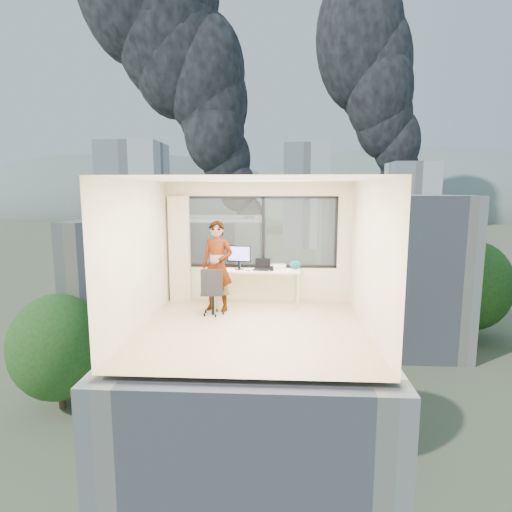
# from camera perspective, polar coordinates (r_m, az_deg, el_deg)

# --- Properties ---
(floor) EXTENTS (4.00, 4.00, 0.01)m
(floor) POSITION_cam_1_polar(r_m,az_deg,el_deg) (7.52, -0.43, -9.87)
(floor) COLOR #CDBD85
(floor) RESTS_ON ground
(ceiling) EXTENTS (4.00, 4.00, 0.01)m
(ceiling) POSITION_cam_1_polar(r_m,az_deg,el_deg) (7.13, -0.46, 10.35)
(ceiling) COLOR white
(ceiling) RESTS_ON ground
(wall_front) EXTENTS (4.00, 0.01, 2.60)m
(wall_front) POSITION_cam_1_polar(r_m,az_deg,el_deg) (5.25, -1.84, -3.37)
(wall_front) COLOR beige
(wall_front) RESTS_ON ground
(wall_left) EXTENTS (0.01, 4.00, 2.60)m
(wall_left) POSITION_cam_1_polar(r_m,az_deg,el_deg) (7.60, -15.67, 0.10)
(wall_left) COLOR beige
(wall_left) RESTS_ON ground
(wall_right) EXTENTS (0.01, 4.00, 2.60)m
(wall_right) POSITION_cam_1_polar(r_m,az_deg,el_deg) (7.36, 15.30, -0.17)
(wall_right) COLOR beige
(wall_right) RESTS_ON ground
(window_wall) EXTENTS (3.30, 0.16, 1.55)m
(window_wall) POSITION_cam_1_polar(r_m,az_deg,el_deg) (9.16, 0.66, 3.27)
(window_wall) COLOR black
(window_wall) RESTS_ON ground
(curtain) EXTENTS (0.45, 0.14, 2.30)m
(curtain) POSITION_cam_1_polar(r_m,az_deg,el_deg) (9.33, -10.30, 0.91)
(curtain) COLOR beige
(curtain) RESTS_ON floor
(desk) EXTENTS (1.80, 0.60, 0.75)m
(desk) POSITION_cam_1_polar(r_m,az_deg,el_deg) (9.01, 0.24, -4.23)
(desk) COLOR beige
(desk) RESTS_ON floor
(chair) EXTENTS (0.52, 0.52, 0.96)m
(chair) POSITION_cam_1_polar(r_m,az_deg,el_deg) (8.28, -5.88, -4.70)
(chair) COLOR black
(chair) RESTS_ON floor
(person) EXTENTS (0.75, 0.59, 1.82)m
(person) POSITION_cam_1_polar(r_m,az_deg,el_deg) (8.50, -5.27, -1.36)
(person) COLOR #2D2D33
(person) RESTS_ON floor
(monitor) EXTENTS (0.53, 0.20, 0.52)m
(monitor) POSITION_cam_1_polar(r_m,az_deg,el_deg) (9.00, -2.30, -0.13)
(monitor) COLOR black
(monitor) RESTS_ON desk
(game_console) EXTENTS (0.34, 0.29, 0.08)m
(game_console) POSITION_cam_1_polar(r_m,az_deg,el_deg) (9.17, 3.03, -1.36)
(game_console) COLOR white
(game_console) RESTS_ON desk
(laptop) EXTENTS (0.40, 0.42, 0.22)m
(laptop) POSITION_cam_1_polar(r_m,az_deg,el_deg) (8.91, 0.74, -1.21)
(laptop) COLOR black
(laptop) RESTS_ON desk
(cellphone) EXTENTS (0.11, 0.07, 0.01)m
(cellphone) POSITION_cam_1_polar(r_m,az_deg,el_deg) (8.88, -1.11, -1.92)
(cellphone) COLOR black
(cellphone) RESTS_ON desk
(pen_cup) EXTENTS (0.11, 0.11, 0.10)m
(pen_cup) POSITION_cam_1_polar(r_m,az_deg,el_deg) (8.83, 2.14, -1.68)
(pen_cup) COLOR black
(pen_cup) RESTS_ON desk
(handbag) EXTENTS (0.24, 0.13, 0.18)m
(handbag) POSITION_cam_1_polar(r_m,az_deg,el_deg) (9.06, 5.35, -1.19)
(handbag) COLOR #0B4545
(handbag) RESTS_ON desk
(exterior_ground) EXTENTS (400.00, 400.00, 0.04)m
(exterior_ground) POSITION_cam_1_polar(r_m,az_deg,el_deg) (128.16, 2.99, 1.41)
(exterior_ground) COLOR #515B3D
(exterior_ground) RESTS_ON ground
(near_bldg_a) EXTENTS (16.00, 12.00, 14.00)m
(near_bldg_a) POSITION_cam_1_polar(r_m,az_deg,el_deg) (39.43, -10.80, -5.18)
(near_bldg_a) COLOR beige
(near_bldg_a) RESTS_ON exterior_ground
(near_bldg_b) EXTENTS (14.00, 13.00, 16.00)m
(near_bldg_b) POSITION_cam_1_polar(r_m,az_deg,el_deg) (47.31, 17.30, -1.86)
(near_bldg_b) COLOR silver
(near_bldg_b) RESTS_ON exterior_ground
(far_tower_a) EXTENTS (14.00, 14.00, 28.00)m
(far_tower_a) POSITION_cam_1_polar(r_m,az_deg,el_deg) (108.12, -16.05, 7.16)
(far_tower_a) COLOR silver
(far_tower_a) RESTS_ON exterior_ground
(far_tower_b) EXTENTS (13.00, 13.00, 30.00)m
(far_tower_b) POSITION_cam_1_polar(r_m,az_deg,el_deg) (127.34, 6.68, 8.08)
(far_tower_b) COLOR silver
(far_tower_b) RESTS_ON exterior_ground
(far_tower_c) EXTENTS (15.00, 15.00, 26.00)m
(far_tower_c) POSITION_cam_1_polar(r_m,az_deg,el_deg) (153.74, 20.22, 6.97)
(far_tower_c) COLOR silver
(far_tower_c) RESTS_ON exterior_ground
(far_tower_d) EXTENTS (16.00, 14.00, 22.00)m
(far_tower_d) POSITION_cam_1_polar(r_m,az_deg,el_deg) (168.43, -17.94, 6.51)
(far_tower_d) COLOR silver
(far_tower_d) RESTS_ON exterior_ground
(hill_a) EXTENTS (288.00, 216.00, 90.00)m
(hill_a) POSITION_cam_1_polar(r_m,az_deg,el_deg) (348.97, -17.06, 5.70)
(hill_a) COLOR slate
(hill_a) RESTS_ON exterior_ground
(hill_b) EXTENTS (300.00, 220.00, 96.00)m
(hill_b) POSITION_cam_1_polar(r_m,az_deg,el_deg) (342.31, 20.22, 5.49)
(hill_b) COLOR slate
(hill_b) RESTS_ON exterior_ground
(tree_a) EXTENTS (7.00, 7.00, 8.00)m
(tree_a) POSITION_cam_1_polar(r_m,az_deg,el_deg) (35.66, -25.14, -12.44)
(tree_a) COLOR #204717
(tree_a) RESTS_ON exterior_ground
(tree_b) EXTENTS (7.60, 7.60, 9.00)m
(tree_b) POSITION_cam_1_polar(r_m,az_deg,el_deg) (28.01, 10.62, -16.53)
(tree_b) COLOR #204717
(tree_b) RESTS_ON exterior_ground
(tree_c) EXTENTS (8.40, 8.40, 10.00)m
(tree_c) POSITION_cam_1_polar(r_m,az_deg,el_deg) (53.04, 27.19, -4.63)
(tree_c) COLOR #204717
(tree_c) RESTS_ON exterior_ground
(smoke_plume_a) EXTENTS (40.00, 24.00, 90.00)m
(smoke_plume_a) POSITION_cam_1_polar(r_m,az_deg,el_deg) (161.65, -0.62, 21.86)
(smoke_plume_a) COLOR black
(smoke_plume_a) RESTS_ON exterior_ground
(smoke_plume_b) EXTENTS (30.00, 18.00, 70.00)m
(smoke_plume_b) POSITION_cam_1_polar(r_m,az_deg,el_deg) (186.94, 20.98, 15.77)
(smoke_plume_b) COLOR black
(smoke_plume_b) RESTS_ON exterior_ground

